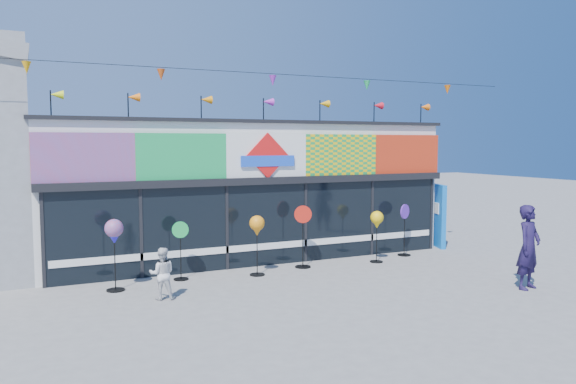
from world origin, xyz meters
TOP-DOWN VIEW (x-y plane):
  - ground at (0.00, 0.00)m, footprint 80.00×80.00m
  - kite_shop at (0.00, 5.94)m, footprint 16.00×5.70m
  - blue_sign at (6.25, 3.59)m, footprint 0.49×1.03m
  - spinner_0 at (-4.30, 2.40)m, footprint 0.43×0.43m
  - spinner_1 at (-2.64, 2.79)m, footprint 0.41×0.38m
  - spinner_2 at (-0.72, 2.41)m, footprint 0.40×0.40m
  - spinner_3 at (0.78, 2.73)m, footprint 0.47×0.44m
  - spinner_4 at (3.02, 2.43)m, footprint 0.38×0.38m
  - spinner_5 at (4.35, 2.87)m, footprint 0.43×0.40m
  - adult_man at (4.56, -1.60)m, footprint 0.83×0.66m
  - child at (-3.47, 1.20)m, footprint 0.63×0.45m

SIDE VIEW (x-z plane):
  - ground at x=0.00m, z-range 0.00..0.00m
  - child at x=-3.47m, z-range 0.00..1.16m
  - spinner_1 at x=-2.64m, z-range 0.04..1.53m
  - spinner_5 at x=4.35m, z-range 0.05..1.63m
  - spinner_3 at x=0.78m, z-range 0.05..1.78m
  - adult_man at x=4.56m, z-range 0.00..2.00m
  - blue_sign at x=6.25m, z-range 0.01..2.09m
  - spinner_4 at x=3.02m, z-range 0.45..1.94m
  - spinner_2 at x=-0.72m, z-range 0.47..2.05m
  - spinner_0 at x=-4.30m, z-range 0.51..2.20m
  - kite_shop at x=0.00m, z-range -0.61..4.70m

